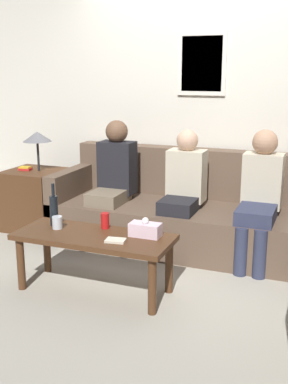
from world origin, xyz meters
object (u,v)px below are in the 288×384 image
object	(u,v)px
couch_main	(186,215)
drinking_glass	(57,222)
coffee_table	(94,243)
person_left	(113,178)
person_middle	(183,188)
person_right	(260,193)
wine_bottle	(54,210)

from	to	relation	value
couch_main	drinking_glass	bearing A→B (deg)	-119.60
couch_main	coffee_table	distance (m)	1.27
drinking_glass	person_left	xyz separation A→B (m)	(-0.02, 1.05, 0.13)
person_left	person_middle	bearing A→B (deg)	-2.07
drinking_glass	person_middle	bearing A→B (deg)	55.75
coffee_table	person_right	distance (m)	1.52
drinking_glass	person_left	size ratio (longest dim) A/B	0.08
person_left	person_middle	size ratio (longest dim) A/B	1.05
coffee_table	wine_bottle	distance (m)	0.44
person_left	person_right	size ratio (longest dim) A/B	1.02
couch_main	coffee_table	size ratio (longest dim) A/B	2.08
drinking_glass	person_right	xyz separation A→B (m)	(1.38, 1.04, 0.12)
wine_bottle	person_left	size ratio (longest dim) A/B	0.29
wine_bottle	person_middle	distance (m)	1.23
person_right	couch_main	bearing A→B (deg)	167.44
couch_main	wine_bottle	xyz separation A→B (m)	(-0.74, -1.13, 0.28)
coffee_table	wine_bottle	world-z (taller)	wine_bottle
person_middle	person_right	bearing A→B (deg)	1.24
person_right	person_middle	bearing A→B (deg)	-178.76
person_right	drinking_glass	bearing A→B (deg)	-143.08
drinking_glass	person_middle	world-z (taller)	person_middle
coffee_table	person_right	world-z (taller)	person_right
drinking_glass	wine_bottle	bearing A→B (deg)	136.22
wine_bottle	person_right	xyz separation A→B (m)	(1.45, 0.98, 0.04)
coffee_table	person_left	distance (m)	1.15
coffee_table	person_left	world-z (taller)	person_left
person_middle	person_left	bearing A→B (deg)	177.93
couch_main	person_left	xyz separation A→B (m)	(-0.70, -0.15, 0.34)
coffee_table	person_right	size ratio (longest dim) A/B	1.04
couch_main	person_right	bearing A→B (deg)	-12.56
couch_main	drinking_glass	distance (m)	1.39
drinking_glass	person_middle	xyz separation A→B (m)	(0.70, 1.02, 0.10)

